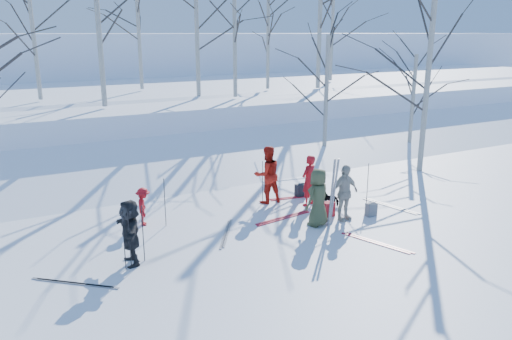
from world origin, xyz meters
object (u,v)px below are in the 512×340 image
backpack_red (329,209)px  backpack_dark (301,190)px  skier_cream_east (344,193)px  skier_red_north (309,181)px  backpack_grey (371,210)px  skier_grey_west (130,232)px  skier_redor_behind (267,175)px  skier_olive_center (318,197)px  dog (330,199)px  skier_red_seated (143,206)px

backpack_red → backpack_dark: backpack_red is taller
skier_cream_east → backpack_dark: 2.39m
skier_red_north → skier_cream_east: (0.17, -1.50, 0.02)m
skier_cream_east → backpack_grey: (0.90, -0.13, -0.60)m
backpack_grey → backpack_dark: size_ratio=0.95×
skier_grey_west → backpack_red: size_ratio=3.62×
skier_redor_behind → backpack_grey: bearing=132.4°
skier_cream_east → skier_red_north: bearing=93.6°
skier_olive_center → backpack_grey: 1.89m
dog → skier_olive_center: bearing=-0.7°
backpack_grey → skier_red_north: bearing=123.5°
backpack_dark → skier_red_north: bearing=-107.8°
dog → backpack_grey: 1.36m
skier_cream_east → dog: skier_cream_east is taller
backpack_red → backpack_grey: backpack_red is taller
skier_red_seated → backpack_grey: bearing=-96.2°
skier_grey_west → backpack_grey: skier_grey_west is taller
skier_red_seated → backpack_dark: (5.12, 0.06, -0.33)m
skier_olive_center → dog: bearing=-155.7°
dog → skier_grey_west: bearing=-33.0°
skier_red_seated → dog: skier_red_seated is taller
backpack_grey → backpack_dark: backpack_dark is taller
skier_red_north → backpack_red: (-0.02, -1.07, -0.57)m
skier_redor_behind → skier_cream_east: skier_redor_behind is taller
skier_olive_center → skier_cream_east: (0.88, 0.00, -0.00)m
skier_redor_behind → backpack_dark: skier_redor_behind is taller
skier_cream_east → backpack_dark: bearing=84.7°
skier_grey_west → backpack_dark: size_ratio=3.80×
skier_olive_center → backpack_dark: (0.97, 2.32, -0.60)m
skier_red_seated → backpack_red: bearing=-95.0°
skier_grey_west → backpack_dark: (6.03, 2.26, -0.56)m
skier_redor_behind → dog: (1.53, -1.18, -0.66)m
skier_redor_behind → backpack_dark: bearing=-177.6°
skier_cream_east → dog: size_ratio=2.94×
skier_cream_east → backpack_red: size_ratio=3.78×
skier_red_north → skier_red_seated: 4.92m
skier_red_north → backpack_red: 1.21m
skier_cream_east → backpack_red: bearing=111.0°
skier_redor_behind → dog: 2.04m
backpack_dark → skier_grey_west: bearing=-159.5°
skier_red_north → backpack_grey: skier_red_north is taller
skier_olive_center → skier_red_seated: bearing=-46.2°
skier_redor_behind → backpack_red: size_ratio=4.23×
skier_red_seated → skier_cream_east: bearing=-98.4°
backpack_grey → skier_grey_west: bearing=178.5°
backpack_grey → backpack_red: bearing=153.1°
skier_red_north → skier_olive_center: bearing=43.4°
skier_cream_east → dog: bearing=68.3°
skier_olive_center → skier_grey_west: skier_olive_center is taller
skier_olive_center → skier_red_seated: size_ratio=1.52×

